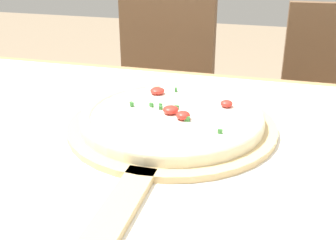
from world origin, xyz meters
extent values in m
cube|color=#A87F51|center=(0.00, 0.00, 0.74)|extent=(1.47, 0.95, 0.03)
cylinder|color=#A87F51|center=(-0.68, 0.42, 0.36)|extent=(0.06, 0.06, 0.72)
cube|color=silver|center=(0.00, 0.00, 0.76)|extent=(1.39, 0.87, 0.00)
cylinder|color=tan|center=(-0.04, 0.10, 0.76)|extent=(0.39, 0.39, 0.01)
cube|color=tan|center=(-0.04, -0.19, 0.76)|extent=(0.04, 0.23, 0.01)
cylinder|color=beige|center=(-0.04, 0.10, 0.78)|extent=(0.34, 0.34, 0.02)
torus|color=beige|center=(-0.04, 0.10, 0.79)|extent=(0.34, 0.34, 0.02)
cylinder|color=white|center=(-0.04, 0.10, 0.79)|extent=(0.30, 0.30, 0.00)
ellipsoid|color=red|center=(0.06, 0.16, 0.80)|extent=(0.02, 0.02, 0.01)
ellipsoid|color=red|center=(-0.01, 0.08, 0.80)|extent=(0.03, 0.03, 0.02)
ellipsoid|color=red|center=(-0.09, 0.19, 0.80)|extent=(0.03, 0.03, 0.01)
ellipsoid|color=red|center=(-0.04, 0.10, 0.80)|extent=(0.03, 0.03, 0.02)
cube|color=#387533|center=(-0.06, 0.11, 0.79)|extent=(0.01, 0.01, 0.01)
cube|color=#387533|center=(-0.03, 0.12, 0.79)|extent=(0.01, 0.01, 0.01)
cube|color=#387533|center=(-0.12, 0.11, 0.79)|extent=(0.01, 0.01, 0.01)
cube|color=#387533|center=(0.07, 0.04, 0.79)|extent=(0.01, 0.01, 0.01)
cube|color=#387533|center=(0.00, 0.07, 0.79)|extent=(0.01, 0.01, 0.01)
cube|color=#387533|center=(-0.07, 0.13, 0.79)|extent=(0.01, 0.01, 0.01)
cube|color=#387533|center=(-0.06, 0.22, 0.79)|extent=(0.01, 0.01, 0.01)
cube|color=#387533|center=(-0.08, 0.12, 0.79)|extent=(0.01, 0.01, 0.01)
cube|color=brown|center=(-0.30, 0.75, 0.44)|extent=(0.44, 0.44, 0.02)
cube|color=brown|center=(-0.28, 0.93, 0.67)|extent=(0.38, 0.07, 0.44)
cylinder|color=brown|center=(-0.47, 0.61, 0.21)|extent=(0.04, 0.04, 0.43)
cylinder|color=brown|center=(-0.15, 0.58, 0.21)|extent=(0.04, 0.04, 0.43)
cylinder|color=brown|center=(-0.44, 0.93, 0.21)|extent=(0.04, 0.04, 0.43)
cylinder|color=brown|center=(-0.12, 0.90, 0.21)|extent=(0.04, 0.04, 0.43)
cube|color=brown|center=(0.37, 0.75, 0.44)|extent=(0.43, 0.43, 0.02)
cylinder|color=brown|center=(0.22, 0.58, 0.21)|extent=(0.04, 0.04, 0.43)
cylinder|color=brown|center=(0.19, 0.90, 0.21)|extent=(0.04, 0.04, 0.43)
camera|label=1|loc=(0.15, -0.61, 1.10)|focal=45.00mm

